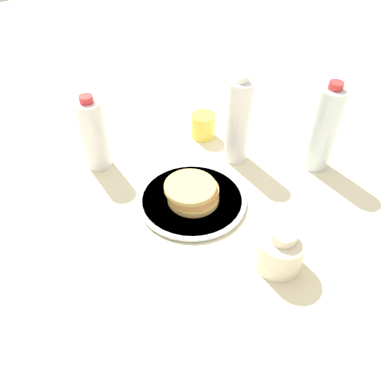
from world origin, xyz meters
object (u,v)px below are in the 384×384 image
juice_glass (203,126)px  water_bottle_near (238,122)px  water_bottle_mid (94,135)px  cream_jug (280,250)px  plate (192,199)px  water_bottle_far (324,129)px  pancake_stack (192,192)px

juice_glass → water_bottle_near: water_bottle_near is taller
water_bottle_mid → cream_jug: bearing=-73.4°
plate → cream_jug: (0.04, -0.27, 0.04)m
plate → juice_glass: size_ratio=3.67×
cream_jug → water_bottle_near: 0.39m
plate → juice_glass: (0.20, 0.22, 0.03)m
juice_glass → water_bottle_mid: size_ratio=0.35×
plate → water_bottle_far: 0.40m
water_bottle_mid → water_bottle_far: water_bottle_far is taller
pancake_stack → water_bottle_mid: water_bottle_mid is taller
cream_jug → water_bottle_mid: bearing=106.6°
juice_glass → water_bottle_near: (0.01, -0.14, 0.08)m
cream_jug → water_bottle_far: water_bottle_far is taller
water_bottle_near → water_bottle_mid: (-0.34, 0.20, -0.02)m
plate → cream_jug: size_ratio=2.61×
water_bottle_near → water_bottle_mid: water_bottle_near is taller
plate → juice_glass: bearing=47.5°
cream_jug → plate: bearing=97.9°
plate → pancake_stack: bearing=-73.9°
plate → water_bottle_near: bearing=19.7°
juice_glass → water_bottle_far: water_bottle_far is taller
water_bottle_near → water_bottle_mid: 0.39m
pancake_stack → water_bottle_near: (0.21, 0.08, 0.09)m
plate → water_bottle_mid: bearing=114.3°
water_bottle_near → water_bottle_far: (0.16, -0.16, -0.00)m
juice_glass → cream_jug: bearing=-108.6°
pancake_stack → water_bottle_far: bearing=-12.5°
pancake_stack → water_bottle_near: water_bottle_near is taller
pancake_stack → juice_glass: size_ratio=1.82×
juice_glass → water_bottle_far: size_ratio=0.30×
juice_glass → water_bottle_far: 0.36m
water_bottle_near → cream_jug: bearing=-116.7°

